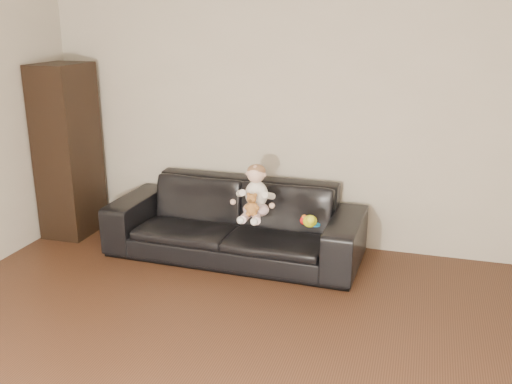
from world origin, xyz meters
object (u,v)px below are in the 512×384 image
(teddy_bear, at_px, (252,205))
(cabinet, at_px, (68,151))
(baby, at_px, (256,194))
(sofa, at_px, (235,221))
(toy_rattle, at_px, (304,220))
(toy_blue_disc, at_px, (315,225))
(toy_green, at_px, (310,221))

(teddy_bear, bearing_deg, cabinet, 149.07)
(baby, bearing_deg, sofa, 142.76)
(toy_rattle, relative_size, toy_blue_disc, 0.84)
(baby, relative_size, toy_green, 3.25)
(teddy_bear, distance_m, toy_rattle, 0.46)
(toy_green, bearing_deg, teddy_bear, -176.29)
(teddy_bear, bearing_deg, baby, 73.46)
(baby, xyz_separation_m, teddy_bear, (0.01, -0.14, -0.05))
(cabinet, height_order, toy_green, cabinet)
(sofa, xyz_separation_m, baby, (0.23, -0.12, 0.31))
(sofa, distance_m, toy_blue_disc, 0.80)
(toy_blue_disc, bearing_deg, baby, 173.15)
(sofa, distance_m, cabinet, 1.83)
(sofa, height_order, toy_rattle, sofa)
(sofa, bearing_deg, toy_rattle, -14.34)
(sofa, xyz_separation_m, toy_green, (0.73, -0.23, 0.15))
(baby, bearing_deg, toy_rattle, -18.55)
(cabinet, relative_size, toy_blue_disc, 19.13)
(teddy_bear, height_order, toy_green, teddy_bear)
(teddy_bear, height_order, toy_rattle, teddy_bear)
(teddy_bear, height_order, toy_blue_disc, teddy_bear)
(toy_rattle, bearing_deg, sofa, 164.04)
(toy_green, distance_m, toy_rattle, 0.07)
(cabinet, bearing_deg, toy_rattle, -7.47)
(toy_green, relative_size, toy_rattle, 1.92)
(sofa, xyz_separation_m, toy_rattle, (0.68, -0.19, 0.14))
(toy_blue_disc, bearing_deg, cabinet, 173.51)
(teddy_bear, bearing_deg, sofa, 111.99)
(toy_green, xyz_separation_m, toy_blue_disc, (0.04, 0.04, -0.04))
(toy_rattle, height_order, toy_blue_disc, toy_rattle)
(toy_green, bearing_deg, baby, 167.78)
(sofa, distance_m, baby, 0.40)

